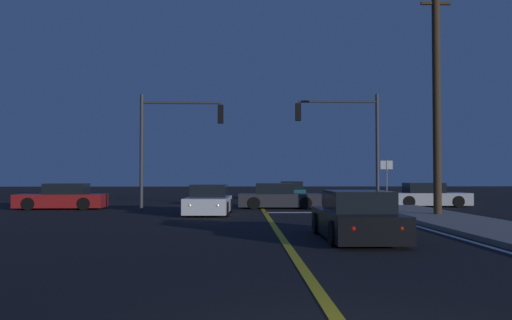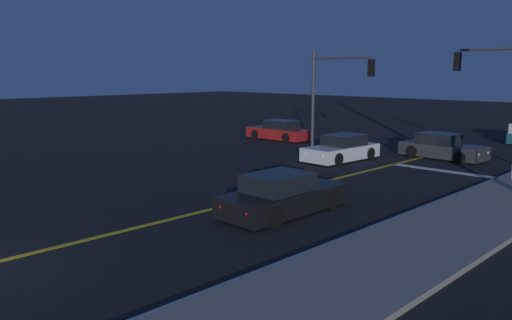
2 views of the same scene
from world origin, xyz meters
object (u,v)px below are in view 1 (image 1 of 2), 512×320
car_far_approaching_black (357,218)px  car_side_waiting_silver (427,196)px  car_parked_curb_charcoal (278,197)px  traffic_signal_far_left (172,133)px  car_lead_oncoming_red (63,198)px  car_following_oncoming_teal (291,192)px  traffic_signal_near_right (348,132)px  street_sign_corner (387,177)px  car_mid_block_white (209,201)px  utility_pole_right (437,90)px

car_far_approaching_black → car_side_waiting_silver: same height
car_parked_curb_charcoal → traffic_signal_far_left: size_ratio=0.77×
car_lead_oncoming_red → traffic_signal_far_left: traffic_signal_far_left is taller
car_following_oncoming_teal → traffic_signal_near_right: (1.93, -10.73, 3.44)m
car_lead_oncoming_red → street_sign_corner: 16.48m
traffic_signal_near_right → car_side_waiting_silver: bearing=-155.4°
car_mid_block_white → utility_pole_right: bearing=169.3°
car_mid_block_white → car_following_oncoming_teal: 14.85m
car_far_approaching_black → car_lead_oncoming_red: size_ratio=1.02×
car_parked_curb_charcoal → street_sign_corner: 6.20m
car_following_oncoming_teal → car_side_waiting_silver: bearing=-48.5°
car_far_approaching_black → car_following_oncoming_teal: bearing=88.5°
car_side_waiting_silver → traffic_signal_far_left: (-13.88, -3.65, 3.24)m
car_far_approaching_black → traffic_signal_near_right: 13.66m
car_lead_oncoming_red → utility_pole_right: (17.49, -6.07, 4.76)m
car_lead_oncoming_red → street_sign_corner: bearing=-103.1°
traffic_signal_near_right → car_following_oncoming_teal: bearing=-79.8°
car_far_approaching_black → car_parked_curb_charcoal: bearing=94.4°
car_parked_curb_charcoal → car_side_waiting_silver: same height
car_mid_block_white → car_side_waiting_silver: bearing=-153.0°
car_following_oncoming_teal → traffic_signal_near_right: 11.44m
car_parked_curb_charcoal → car_lead_oncoming_red: same height
car_mid_block_white → car_following_oncoming_teal: same height
car_lead_oncoming_red → traffic_signal_near_right: bearing=-93.5°
car_far_approaching_black → car_mid_block_white: same height
car_side_waiting_silver → car_parked_curb_charcoal: bearing=-81.1°
car_lead_oncoming_red → utility_pole_right: size_ratio=0.44×
traffic_signal_far_left → car_far_approaching_black: bearing=-60.6°
car_parked_curb_charcoal → utility_pole_right: size_ratio=0.42×
car_far_approaching_black → street_sign_corner: (3.66, 10.19, 1.09)m
car_parked_curb_charcoal → traffic_signal_far_left: (-5.39, -2.38, 3.24)m
car_parked_curb_charcoal → utility_pole_right: bearing=46.7°
car_far_approaching_black → car_lead_oncoming_red: bearing=132.1°
car_far_approaching_black → street_sign_corner: size_ratio=1.84×
car_mid_block_white → traffic_signal_near_right: traffic_signal_near_right is taller
car_side_waiting_silver → traffic_signal_far_left: bearing=-74.9°
car_lead_oncoming_red → car_side_waiting_silver: same height
car_following_oncoming_teal → traffic_signal_far_left: bearing=-117.5°
car_following_oncoming_teal → traffic_signal_far_left: traffic_signal_far_left is taller
car_parked_curb_charcoal → street_sign_corner: bearing=54.5°
car_parked_curb_charcoal → traffic_signal_near_right: 5.05m
car_following_oncoming_teal → car_side_waiting_silver: size_ratio=1.03×
car_mid_block_white → traffic_signal_near_right: 8.45m
traffic_signal_far_left → car_lead_oncoming_red: bearing=161.2°
car_far_approaching_black → traffic_signal_near_right: traffic_signal_near_right is taller
car_side_waiting_silver → utility_pole_right: (-2.30, -7.71, 4.76)m
traffic_signal_far_left → car_following_oncoming_teal: bearing=60.0°
car_mid_block_white → street_sign_corner: size_ratio=1.79×
car_following_oncoming_teal → street_sign_corner: bearing=-74.3°
car_lead_oncoming_red → traffic_signal_far_left: 7.03m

